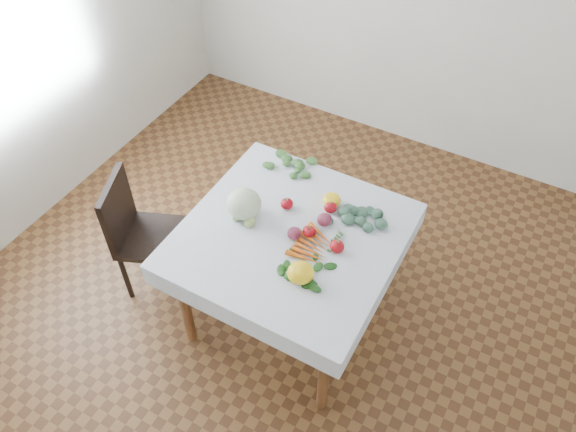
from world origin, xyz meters
name	(u,v)px	position (x,y,z in m)	size (l,w,h in m)	color
ground	(290,313)	(0.00, 0.00, 0.00)	(4.00, 4.00, 0.00)	brown
table	(291,246)	(0.00, 0.00, 0.65)	(1.00, 1.00, 0.75)	brown
tablecloth	(291,234)	(0.00, 0.00, 0.75)	(1.12, 1.12, 0.01)	white
chair	(138,228)	(-0.94, -0.20, 0.48)	(0.50, 0.50, 0.84)	black
cabbage	(244,204)	(-0.29, 0.00, 0.84)	(0.19, 0.19, 0.17)	silver
tomato_a	(331,207)	(0.11, 0.25, 0.79)	(0.07, 0.07, 0.06)	#A90B15
tomato_b	(287,204)	(-0.11, 0.16, 0.79)	(0.07, 0.07, 0.06)	#A90B15
tomato_c	(309,232)	(0.09, 0.04, 0.79)	(0.07, 0.07, 0.06)	#A90B15
tomato_d	(337,246)	(0.26, 0.01, 0.79)	(0.08, 0.08, 0.07)	#A90B15
heirloom_back	(332,200)	(0.09, 0.30, 0.79)	(0.10, 0.10, 0.07)	yellow
heirloom_front	(301,273)	(0.19, -0.24, 0.80)	(0.13, 0.13, 0.09)	yellow
onion_a	(324,220)	(0.12, 0.15, 0.79)	(0.08, 0.08, 0.07)	#551831
onion_b	(294,233)	(0.03, -0.01, 0.79)	(0.08, 0.08, 0.07)	#551831
tomatillo_cluster	(244,216)	(-0.27, -0.03, 0.78)	(0.16, 0.10, 0.05)	#B2D179
carrot_bunch	(312,246)	(0.14, -0.03, 0.77)	(0.20, 0.26, 0.03)	#D06617
kale_bunch	(358,216)	(0.27, 0.27, 0.78)	(0.26, 0.26, 0.04)	#3C6248
basil_bunch	(305,268)	(0.17, -0.17, 0.76)	(0.27, 0.20, 0.01)	#235A1C
dill_bunch	(291,165)	(-0.26, 0.47, 0.77)	(0.27, 0.21, 0.03)	#3E6D32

